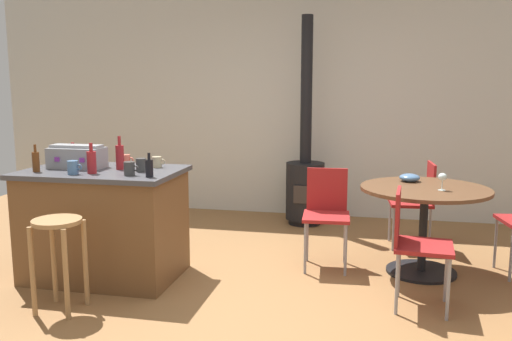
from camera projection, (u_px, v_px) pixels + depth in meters
ground_plane at (254, 300)px, 4.06m from camera, size 8.80×8.80×0.00m
back_wall at (303, 105)px, 6.56m from camera, size 8.00×0.10×2.70m
kitchen_island at (105, 223)px, 4.49m from camera, size 1.27×0.84×0.91m
wooden_stool at (58, 244)px, 3.80m from camera, size 0.34×0.34×0.67m
dining_table at (424, 207)px, 4.55m from camera, size 1.07×1.07×0.75m
folding_chair_far at (418, 198)px, 5.30m from camera, size 0.43×0.43×0.85m
folding_chair_left at (326, 210)px, 4.74m from camera, size 0.43×0.43×0.86m
folding_chair_right at (414, 239)px, 3.85m from camera, size 0.43×0.43×0.86m
wood_stove at (305, 176)px, 6.18m from camera, size 0.44×0.45×2.36m
toolbox at (77, 157)px, 4.49m from camera, size 0.45×0.24×0.20m
bottle_0 at (92, 162)px, 4.22m from camera, size 0.07×0.07×0.24m
bottle_1 at (36, 161)px, 4.30m from camera, size 0.06×0.06×0.22m
bottle_2 at (120, 157)px, 4.42m from camera, size 0.07×0.07×0.28m
bottle_3 at (149, 168)px, 4.05m from camera, size 0.06×0.06×0.19m
bottle_4 at (73, 155)px, 4.75m from camera, size 0.08×0.08×0.19m
cup_0 at (130, 169)px, 4.13m from camera, size 0.12×0.08×0.11m
cup_1 at (141, 165)px, 4.30m from camera, size 0.12×0.08×0.11m
cup_2 at (126, 160)px, 4.60m from camera, size 0.11×0.08×0.10m
cup_3 at (73, 168)px, 4.18m from camera, size 0.12×0.08×0.11m
cup_4 at (157, 162)px, 4.53m from camera, size 0.12×0.08×0.09m
wine_glass at (442, 178)px, 4.37m from camera, size 0.07×0.07×0.14m
serving_bowl at (410, 178)px, 4.78m from camera, size 0.18×0.18×0.07m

